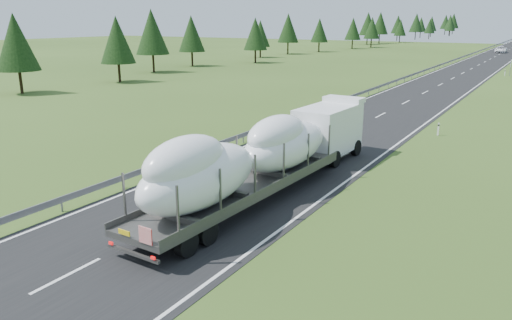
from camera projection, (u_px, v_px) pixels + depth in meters
The scene contains 7 objects.
ground at pixel (67, 276), 17.76m from camera, with size 400.00×400.00×0.00m, color #324D19.
road_surface at pixel (479, 65), 100.15m from camera, with size 10.00×400.00×0.02m, color black.
guardrail at pixel (452, 61), 102.57m from camera, with size 0.10×400.00×0.76m.
highway_sign at pixel (511, 65), 79.60m from camera, with size 0.08×0.90×2.60m.
tree_line_left at pixel (362, 26), 166.16m from camera, with size 14.66×353.65×12.34m.
boat_truck at pixel (267, 151), 25.53m from camera, with size 3.47×20.40×4.33m.
distant_van at pixel (501, 50), 135.81m from camera, with size 2.80×6.07×1.69m, color white.
Camera 1 is at (14.02, -10.19, 8.81)m, focal length 35.00 mm.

